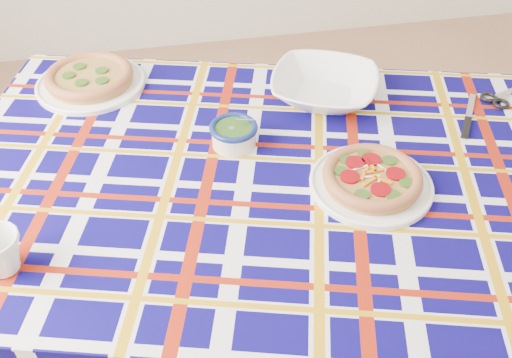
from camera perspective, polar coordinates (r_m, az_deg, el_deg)
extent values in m
plane|color=#9B6E50|center=(1.85, 18.11, -15.52)|extent=(4.00, 4.00, 0.00)
cube|color=brown|center=(1.24, 2.62, -0.33)|extent=(1.64, 1.27, 0.04)
cylinder|color=brown|center=(1.90, -17.76, 1.11)|extent=(0.05, 0.05, 0.64)
cylinder|color=brown|center=(1.88, 23.70, -1.07)|extent=(0.05, 0.05, 0.64)
imported|color=white|center=(1.46, 6.85, 9.12)|extent=(0.35, 0.35, 0.06)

